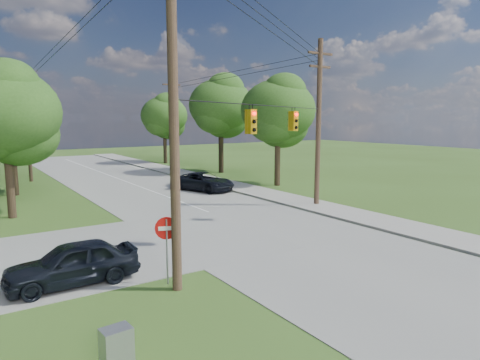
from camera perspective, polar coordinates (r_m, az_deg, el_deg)
ground at (r=16.81m, az=6.90°, el=-11.37°), size 140.00×140.00×0.00m
main_road at (r=21.74m, az=2.35°, el=-6.71°), size 10.00×100.00×0.03m
sidewalk_east at (r=26.12m, az=14.38°, el=-4.32°), size 2.60×100.00×0.12m
pole_sw at (r=13.68m, az=-8.89°, el=10.68°), size 2.00×0.32×12.00m
pole_ne at (r=27.75m, az=10.43°, el=7.79°), size 2.00×0.32×10.50m
pole_north_e at (r=46.20m, az=-9.01°, el=7.53°), size 2.00×0.32×10.00m
pole_north_w at (r=42.35m, az=-26.50°, el=6.72°), size 2.00×0.32×10.00m
power_lines at (r=26.59m, az=-7.07°, el=15.81°), size 13.93×29.62×4.93m
traffic_signals at (r=20.88m, az=4.61°, el=7.87°), size 4.91×3.27×1.05m
tree_w_near at (r=27.11m, az=-28.90°, el=7.87°), size 6.00×6.00×8.40m
tree_w_mid at (r=35.18m, az=-28.46°, el=8.82°), size 6.40×6.40×9.22m
tree_e_near at (r=35.82m, az=5.10°, el=9.22°), size 6.20×6.20×8.81m
tree_e_mid at (r=44.35m, az=-2.58°, el=9.89°), size 6.60×6.60×9.64m
tree_e_far at (r=54.56m, az=-10.06°, el=8.43°), size 5.80×5.80×8.32m
car_cross_dark at (r=15.76m, az=-21.43°, el=-10.27°), size 4.34×1.76×1.48m
car_main_north at (r=33.39m, az=-4.84°, el=-0.21°), size 3.97×5.55×1.41m
control_cabinet at (r=10.35m, az=-16.09°, el=-21.30°), size 0.68×0.52×1.15m
do_not_enter_sign at (r=14.71m, az=-9.75°, el=-7.28°), size 0.74×0.33×2.35m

